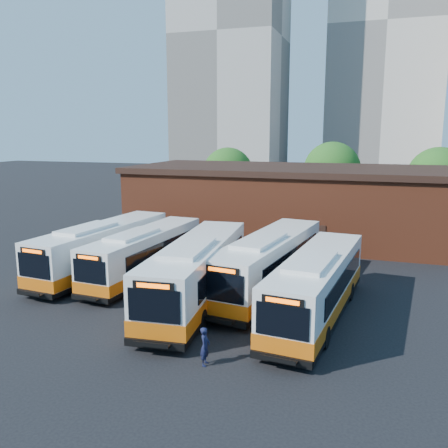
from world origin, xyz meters
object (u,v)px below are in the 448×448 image
(bus_west, at_px, (145,255))
(transit_worker, at_px, (205,346))
(bus_farwest, at_px, (103,250))
(bus_east, at_px, (317,288))
(bus_mideast, at_px, (269,265))
(bus_midwest, at_px, (197,274))

(bus_west, height_order, transit_worker, bus_west)
(bus_farwest, bearing_deg, transit_worker, -37.05)
(bus_farwest, height_order, bus_west, bus_farwest)
(bus_farwest, bearing_deg, bus_west, 5.18)
(bus_west, bearing_deg, bus_east, -12.72)
(bus_mideast, height_order, bus_east, bus_mideast)
(bus_midwest, distance_m, transit_worker, 7.27)
(bus_farwest, distance_m, bus_midwest, 8.87)
(bus_east, height_order, transit_worker, bus_east)
(bus_east, xyz_separation_m, transit_worker, (-3.65, -6.60, -0.75))
(bus_east, bearing_deg, bus_farwest, 172.59)
(bus_farwest, distance_m, bus_east, 15.14)
(bus_west, distance_m, transit_worker, 12.81)
(bus_farwest, distance_m, bus_west, 3.17)
(bus_west, bearing_deg, bus_mideast, 1.74)
(bus_mideast, bearing_deg, bus_east, -36.25)
(bus_midwest, bearing_deg, bus_mideast, 38.40)
(transit_worker, bearing_deg, bus_west, 33.73)
(bus_farwest, xyz_separation_m, bus_midwest, (8.17, -3.45, 0.08))
(bus_mideast, distance_m, transit_worker, 9.78)
(bus_farwest, relative_size, bus_east, 1.01)
(bus_farwest, xyz_separation_m, bus_east, (14.74, -3.45, -0.02))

